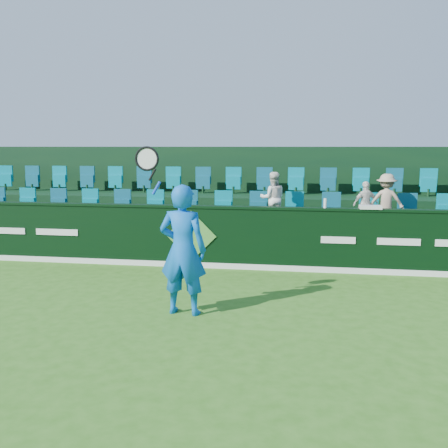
% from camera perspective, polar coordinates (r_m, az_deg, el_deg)
% --- Properties ---
extents(ground, '(60.00, 60.00, 0.00)m').
position_cam_1_polar(ground, '(7.35, -10.52, -12.12)').
color(ground, '#2F6818').
rests_on(ground, ground).
extents(sponsor_hoarding, '(16.00, 0.25, 1.35)m').
position_cam_1_polar(sponsor_hoarding, '(10.88, -3.62, -1.40)').
color(sponsor_hoarding, black).
rests_on(sponsor_hoarding, ground).
extents(stand_tier_front, '(16.00, 2.00, 0.80)m').
position_cam_1_polar(stand_tier_front, '(11.99, -2.48, -1.76)').
color(stand_tier_front, black).
rests_on(stand_tier_front, ground).
extents(stand_tier_back, '(16.00, 1.80, 1.30)m').
position_cam_1_polar(stand_tier_back, '(13.80, -0.93, 0.70)').
color(stand_tier_back, black).
rests_on(stand_tier_back, ground).
extents(stand_rear, '(16.00, 4.10, 2.60)m').
position_cam_1_polar(stand_rear, '(14.16, -0.62, 3.22)').
color(stand_rear, black).
rests_on(stand_rear, ground).
extents(seat_row_front, '(13.50, 0.50, 0.60)m').
position_cam_1_polar(seat_row_front, '(12.27, -2.13, 1.79)').
color(seat_row_front, '#027E8F').
rests_on(seat_row_front, stand_tier_front).
extents(seat_row_back, '(13.50, 0.50, 0.60)m').
position_cam_1_polar(seat_row_back, '(13.99, -0.73, 4.73)').
color(seat_row_back, '#027E8F').
rests_on(seat_row_back, stand_tier_back).
extents(tennis_player, '(1.16, 0.54, 2.69)m').
position_cam_1_polar(tennis_player, '(7.77, -4.75, -2.89)').
color(tennis_player, blue).
rests_on(tennis_player, ground).
extents(spectator_left, '(0.67, 0.56, 1.23)m').
position_cam_1_polar(spectator_left, '(11.65, 5.60, 2.93)').
color(spectator_left, white).
rests_on(spectator_left, stand_tier_front).
extents(spectator_middle, '(0.66, 0.46, 1.04)m').
position_cam_1_polar(spectator_middle, '(11.73, 15.89, 2.20)').
color(spectator_middle, silver).
rests_on(spectator_middle, stand_tier_front).
extents(spectator_right, '(0.83, 0.54, 1.21)m').
position_cam_1_polar(spectator_right, '(11.79, 18.04, 2.55)').
color(spectator_right, tan).
rests_on(spectator_right, stand_tier_front).
extents(towel, '(0.44, 0.28, 0.07)m').
position_cam_1_polar(towel, '(10.62, 16.38, 1.86)').
color(towel, silver).
rests_on(towel, sponsor_hoarding).
extents(drinks_bottle, '(0.06, 0.06, 0.20)m').
position_cam_1_polar(drinks_bottle, '(10.53, 11.49, 2.35)').
color(drinks_bottle, silver).
rests_on(drinks_bottle, sponsor_hoarding).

